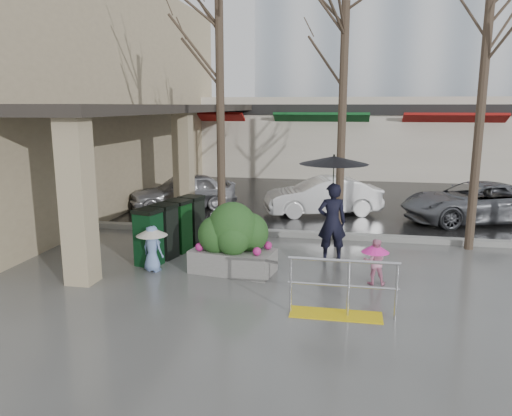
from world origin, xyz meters
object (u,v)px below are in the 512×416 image
(news_boxes, at_px, (172,228))
(planter, at_px, (233,239))
(handrail, at_px, (340,295))
(car_c, at_px, (475,202))
(tree_midwest, at_px, (345,38))
(car_b, at_px, (323,196))
(child_pink, at_px, (375,258))
(car_a, at_px, (183,191))
(child_blue, at_px, (152,243))
(tree_mideast, at_px, (486,51))
(woman, at_px, (333,194))
(tree_west, at_px, (219,47))

(news_boxes, bearing_deg, planter, -14.48)
(handrail, xyz_separation_m, news_boxes, (-4.14, 2.94, 0.28))
(car_c, bearing_deg, tree_midwest, -69.59)
(car_b, xyz_separation_m, car_c, (4.75, -0.20, 0.00))
(handrail, height_order, planter, planter)
(child_pink, height_order, car_b, car_b)
(child_pink, distance_m, car_a, 9.11)
(child_blue, xyz_separation_m, planter, (1.76, 0.29, 0.10))
(car_c, bearing_deg, car_a, -109.14)
(tree_mideast, height_order, child_blue, tree_mideast)
(child_pink, relative_size, car_a, 0.26)
(woman, bearing_deg, news_boxes, -8.52)
(car_b, height_order, car_c, same)
(tree_mideast, distance_m, child_blue, 8.96)
(news_boxes, distance_m, car_b, 6.27)
(tree_west, relative_size, car_c, 1.50)
(woman, bearing_deg, car_b, -96.50)
(tree_mideast, bearing_deg, tree_midwest, 180.00)
(tree_midwest, xyz_separation_m, child_pink, (0.82, -3.06, -4.68))
(tree_west, height_order, tree_midwest, tree_midwest)
(tree_midwest, distance_m, car_a, 7.99)
(news_boxes, relative_size, car_c, 0.53)
(tree_west, xyz_separation_m, news_boxes, (-0.78, -1.86, -4.43))
(tree_mideast, xyz_separation_m, child_pink, (-2.48, -3.06, -4.31))
(tree_midwest, xyz_separation_m, child_blue, (-3.95, -3.15, -4.59))
(planter, height_order, car_a, planter)
(tree_west, height_order, car_b, tree_west)
(child_pink, distance_m, news_boxes, 4.94)
(woman, bearing_deg, tree_west, -39.86)
(tree_midwest, xyz_separation_m, car_a, (-5.52, 3.48, -4.60))
(woman, distance_m, car_c, 6.52)
(handrail, relative_size, planter, 1.00)
(news_boxes, height_order, car_c, news_boxes)
(handrail, relative_size, tree_west, 0.28)
(car_c, bearing_deg, handrail, -43.97)
(car_c, bearing_deg, child_blue, -69.37)
(child_pink, relative_size, car_c, 0.21)
(news_boxes, bearing_deg, child_pink, 0.69)
(woman, xyz_separation_m, car_c, (4.25, 4.85, -0.95))
(tree_west, distance_m, car_a, 6.11)
(tree_west, xyz_separation_m, car_a, (-2.32, 3.48, -4.45))
(woman, distance_m, news_boxes, 3.98)
(tree_midwest, relative_size, car_b, 1.83)
(handrail, xyz_separation_m, child_pink, (0.65, 1.74, 0.18))
(handrail, bearing_deg, planter, 140.53)
(tree_midwest, relative_size, car_a, 1.89)
(tree_midwest, bearing_deg, car_a, 147.76)
(child_blue, distance_m, news_boxes, 1.29)
(car_a, bearing_deg, child_blue, -14.97)
(car_b, bearing_deg, child_blue, -45.18)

